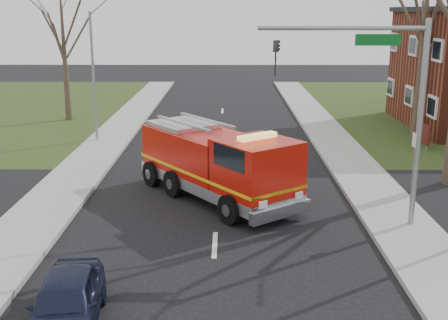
{
  "coord_description": "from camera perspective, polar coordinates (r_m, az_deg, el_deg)",
  "views": [
    {
      "loc": [
        0.4,
        -16.07,
        7.01
      ],
      "look_at": [
        0.27,
        2.74,
        2.0
      ],
      "focal_mm": 45.0,
      "sensor_mm": 36.0,
      "label": 1
    }
  ],
  "objects": [
    {
      "name": "ground",
      "position": [
        17.54,
        -0.95,
        -8.65
      ],
      "size": [
        120.0,
        120.0,
        0.0
      ],
      "primitive_type": "plane",
      "color": "black",
      "rests_on": "ground"
    },
    {
      "name": "sidewalk_right",
      "position": [
        18.44,
        18.9,
        -8.03
      ],
      "size": [
        2.4,
        80.0,
        0.15
      ],
      "primitive_type": "cube",
      "color": "gray",
      "rests_on": "ground"
    },
    {
      "name": "sidewalk_left",
      "position": [
        18.7,
        -20.49,
        -7.84
      ],
      "size": [
        2.4,
        80.0,
        0.15
      ],
      "primitive_type": "cube",
      "color": "gray",
      "rests_on": "ground"
    },
    {
      "name": "health_center_sign",
      "position": [
        30.92,
        19.48,
        2.62
      ],
      "size": [
        0.12,
        2.0,
        1.4
      ],
      "color": "#4D1512",
      "rests_on": "ground"
    },
    {
      "name": "bare_tree_far",
      "position": [
        32.83,
        19.78,
        13.16
      ],
      "size": [
        5.25,
        5.25,
        10.5
      ],
      "color": "#3E3124",
      "rests_on": "ground"
    },
    {
      "name": "bare_tree_left",
      "position": [
        37.57,
        -16.04,
        12.15
      ],
      "size": [
        4.5,
        4.5,
        9.0
      ],
      "color": "#3E3124",
      "rests_on": "ground"
    },
    {
      "name": "traffic_signal_mast",
      "position": [
        18.36,
        15.71,
        7.16
      ],
      "size": [
        5.29,
        0.18,
        6.8
      ],
      "color": "gray",
      "rests_on": "ground"
    },
    {
      "name": "utility_pole_far",
      "position": [
        31.12,
        -13.11,
        8.06
      ],
      "size": [
        0.14,
        0.14,
        7.0
      ],
      "primitive_type": "cylinder",
      "color": "gray",
      "rests_on": "ground"
    },
    {
      "name": "fire_engine",
      "position": [
        21.29,
        -0.62,
        -0.54
      ],
      "size": [
        6.37,
        7.36,
        2.95
      ],
      "rotation": [
        0.0,
        0.0,
        0.64
      ],
      "color": "#B61108",
      "rests_on": "ground"
    },
    {
      "name": "parked_car_maroon",
      "position": [
        13.52,
        -15.76,
        -13.79
      ],
      "size": [
        1.9,
        3.91,
        1.29
      ],
      "primitive_type": "imported",
      "rotation": [
        0.0,
        0.0,
        0.1
      ],
      "color": "#161B32",
      "rests_on": "ground"
    }
  ]
}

